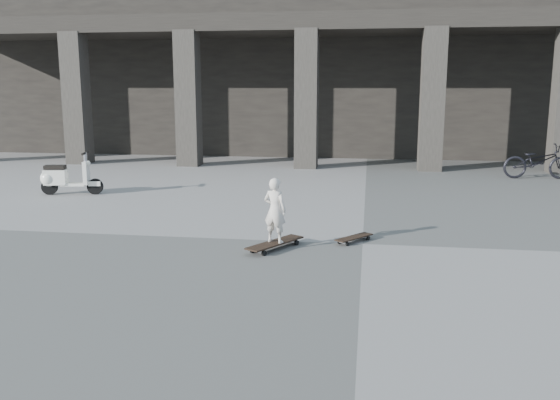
# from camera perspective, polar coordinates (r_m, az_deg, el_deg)

# --- Properties ---
(ground) EXTENTS (90.00, 90.00, 0.00)m
(ground) POSITION_cam_1_polar(r_m,az_deg,el_deg) (9.22, 7.96, -4.21)
(ground) COLOR #535350
(ground) RESTS_ON ground
(colonnade) EXTENTS (28.00, 8.82, 6.00)m
(colonnade) POSITION_cam_1_polar(r_m,az_deg,el_deg) (22.68, 8.63, 12.41)
(colonnade) COLOR black
(colonnade) RESTS_ON ground
(longboard) EXTENTS (0.77, 1.05, 0.11)m
(longboard) POSITION_cam_1_polar(r_m,az_deg,el_deg) (8.83, -0.48, -4.21)
(longboard) COLOR black
(longboard) RESTS_ON ground
(skateboard_spare) EXTENTS (0.59, 0.68, 0.09)m
(skateboard_spare) POSITION_cam_1_polar(r_m,az_deg,el_deg) (9.30, 7.13, -3.64)
(skateboard_spare) COLOR black
(skateboard_spare) RESTS_ON ground
(child) EXTENTS (0.41, 0.33, 0.97)m
(child) POSITION_cam_1_polar(r_m,az_deg,el_deg) (8.71, -0.49, -0.99)
(child) COLOR silver
(child) RESTS_ON longboard
(scooter) EXTENTS (1.35, 0.57, 0.95)m
(scooter) POSITION_cam_1_polar(r_m,az_deg,el_deg) (14.08, -20.33, 2.01)
(scooter) COLOR black
(scooter) RESTS_ON ground
(bicycle) EXTENTS (1.77, 0.69, 0.92)m
(bicycle) POSITION_cam_1_polar(r_m,az_deg,el_deg) (16.90, 23.57, 3.43)
(bicycle) COLOR black
(bicycle) RESTS_ON ground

